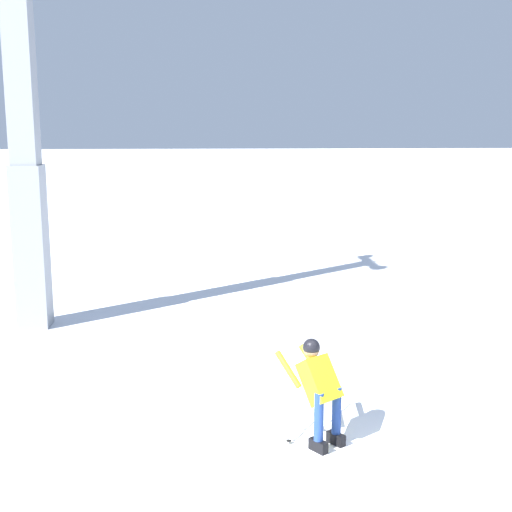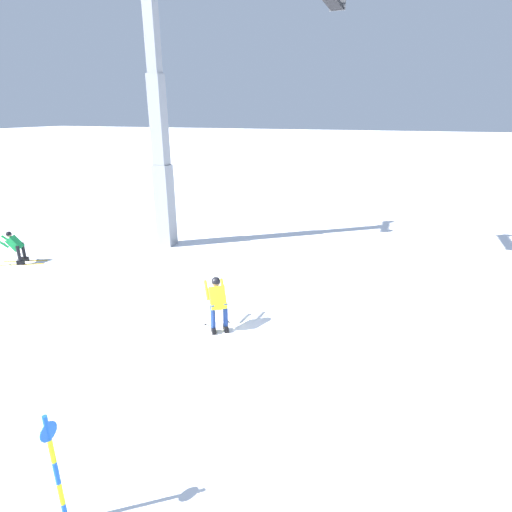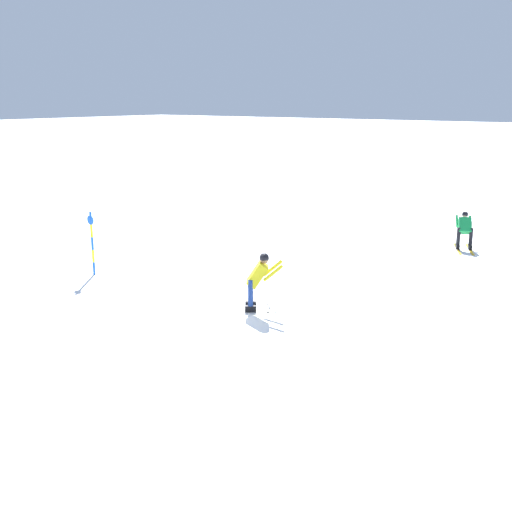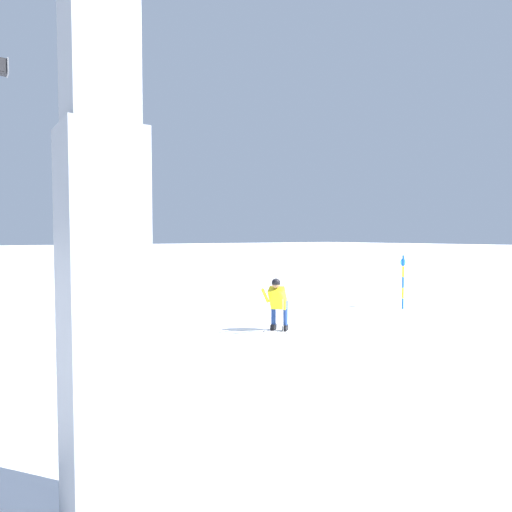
# 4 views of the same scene
# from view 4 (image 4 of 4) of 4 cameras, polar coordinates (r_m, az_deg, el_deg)

# --- Properties ---
(ground_plane) EXTENTS (260.00, 260.00, 0.00)m
(ground_plane) POSITION_cam_4_polar(r_m,az_deg,el_deg) (12.59, 6.53, -9.41)
(ground_plane) COLOR white
(skier_carving_main) EXTENTS (1.41, 1.67, 1.64)m
(skier_carving_main) POSITION_cam_4_polar(r_m,az_deg,el_deg) (11.81, 2.88, -5.93)
(skier_carving_main) COLOR white
(skier_carving_main) RESTS_ON ground_plane
(trail_marker_pole) EXTENTS (0.07, 0.28, 1.94)m
(trail_marker_pole) POSITION_cam_4_polar(r_m,az_deg,el_deg) (16.29, 18.92, -3.05)
(trail_marker_pole) COLOR blue
(trail_marker_pole) RESTS_ON ground_plane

